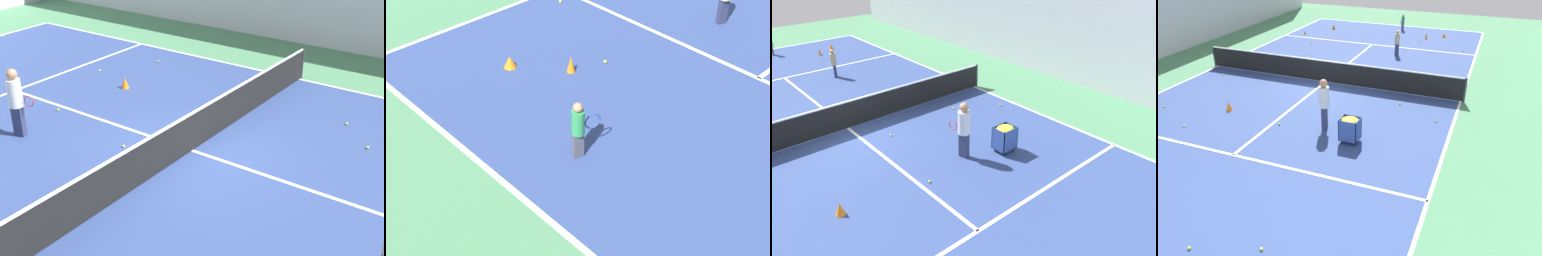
# 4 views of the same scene
# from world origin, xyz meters

# --- Properties ---
(ground_plane) EXTENTS (35.38, 35.38, 0.00)m
(ground_plane) POSITION_xyz_m (0.00, 0.00, 0.00)
(ground_plane) COLOR #477F56
(court_playing_area) EXTENTS (11.87, 24.09, 0.00)m
(court_playing_area) POSITION_xyz_m (0.00, 0.00, 0.00)
(court_playing_area) COLOR navy
(court_playing_area) RESTS_ON ground
(line_sideline_right) EXTENTS (0.10, 24.09, 0.00)m
(line_sideline_right) POSITION_xyz_m (5.93, 0.00, 0.01)
(line_sideline_right) COLOR white
(line_sideline_right) RESTS_ON ground
(line_service_far) EXTENTS (11.87, 0.10, 0.00)m
(line_service_far) POSITION_xyz_m (0.00, 6.63, 0.01)
(line_service_far) COLOR white
(line_service_far) RESTS_ON ground
(line_centre_service) EXTENTS (0.10, 13.25, 0.00)m
(line_centre_service) POSITION_xyz_m (0.00, 0.00, 0.01)
(line_centre_service) COLOR white
(line_centre_service) RESTS_ON ground
(tennis_net) EXTENTS (12.17, 0.10, 1.00)m
(tennis_net) POSITION_xyz_m (0.00, 0.00, 0.52)
(tennis_net) COLOR #2D2D33
(tennis_net) RESTS_ON ground
(coach_at_net) EXTENTS (0.43, 0.69, 1.77)m
(coach_at_net) POSITION_xyz_m (-1.85, 4.00, 1.02)
(coach_at_net) COLOR #2D3351
(coach_at_net) RESTS_ON ground
(training_cone_2) EXTENTS (0.25, 0.25, 0.33)m
(training_cone_2) POSITION_xyz_m (2.12, 4.03, 0.17)
(training_cone_2) COLOR orange
(training_cone_2) RESTS_ON ground
(tennis_ball_1) EXTENTS (0.07, 0.07, 0.07)m
(tennis_ball_1) POSITION_xyz_m (2.53, -3.39, 0.04)
(tennis_ball_1) COLOR yellow
(tennis_ball_1) RESTS_ON ground
(tennis_ball_2) EXTENTS (0.07, 0.07, 0.07)m
(tennis_ball_2) POSITION_xyz_m (4.81, 1.02, 0.04)
(tennis_ball_2) COLOR yellow
(tennis_ball_2) RESTS_ON ground
(tennis_ball_6) EXTENTS (0.07, 0.07, 0.07)m
(tennis_ball_6) POSITION_xyz_m (3.53, -2.49, 0.04)
(tennis_ball_6) COLOR yellow
(tennis_ball_6) RESTS_ON ground
(tennis_ball_7) EXTENTS (0.07, 0.07, 0.07)m
(tennis_ball_7) POSITION_xyz_m (3.44, 11.77, 0.04)
(tennis_ball_7) COLOR yellow
(tennis_ball_7) RESTS_ON ground
(tennis_ball_8) EXTENTS (0.07, 0.07, 0.07)m
(tennis_ball_8) POSITION_xyz_m (-0.83, 1.44, 0.04)
(tennis_ball_8) COLOR yellow
(tennis_ball_8) RESTS_ON ground
(tennis_ball_12) EXTENTS (0.07, 0.07, 0.07)m
(tennis_ball_12) POSITION_xyz_m (4.62, 4.75, 0.04)
(tennis_ball_12) COLOR yellow
(tennis_ball_12) RESTS_ON ground
(tennis_ball_14) EXTENTS (0.07, 0.07, 0.07)m
(tennis_ball_14) POSITION_xyz_m (-0.27, 4.39, 0.04)
(tennis_ball_14) COLOR yellow
(tennis_ball_14) RESTS_ON ground
(tennis_ball_17) EXTENTS (0.07, 0.07, 0.07)m
(tennis_ball_17) POSITION_xyz_m (2.73, 5.72, 0.04)
(tennis_ball_17) COLOR yellow
(tennis_ball_17) RESTS_ON ground
(tennis_ball_18) EXTENTS (0.07, 0.07, 0.07)m
(tennis_ball_18) POSITION_xyz_m (-3.76, 1.17, 0.04)
(tennis_ball_18) COLOR yellow
(tennis_ball_18) RESTS_ON ground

